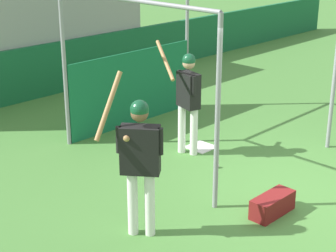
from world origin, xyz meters
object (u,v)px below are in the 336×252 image
object	(u,v)px
player_waiting	(139,155)
equipment_bag	(272,205)
baseball	(217,166)
player_batter	(187,95)

from	to	relation	value
player_waiting	equipment_bag	world-z (taller)	player_waiting
player_waiting	baseball	distance (m)	2.55
player_waiting	equipment_bag	size ratio (longest dim) A/B	2.96
player_waiting	baseball	size ratio (longest dim) A/B	27.98
player_batter	equipment_bag	world-z (taller)	player_batter
player_batter	equipment_bag	xyz separation A→B (m)	(-0.77, -2.27, -0.91)
player_batter	baseball	size ratio (longest dim) A/B	25.46
player_batter	baseball	world-z (taller)	player_batter
baseball	player_batter	bearing A→B (deg)	81.48
baseball	player_waiting	bearing A→B (deg)	-164.85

